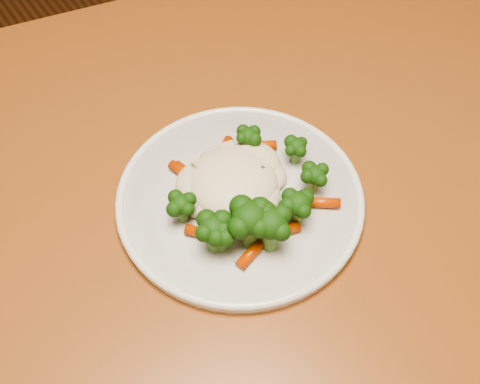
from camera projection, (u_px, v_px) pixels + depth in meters
The scene contains 3 objects.
dining_table at pixel (207, 223), 0.81m from camera, with size 1.22×0.94×0.75m.
plate at pixel (240, 200), 0.69m from camera, with size 0.28×0.28×0.01m, color silver.
meal at pixel (244, 197), 0.65m from camera, with size 0.19×0.18×0.05m.
Camera 1 is at (0.13, -0.70, 1.31)m, focal length 45.00 mm.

